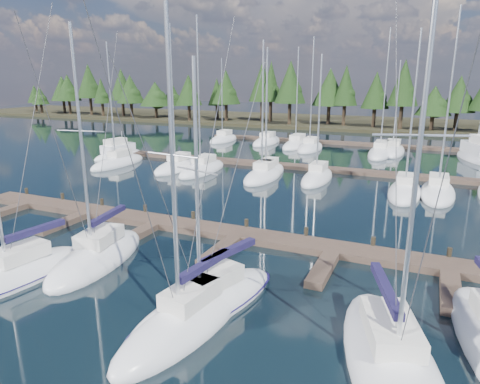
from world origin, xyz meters
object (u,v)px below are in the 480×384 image
at_px(front_sailboat_3, 186,321).
at_px(motor_yacht_left, 118,153).
at_px(main_dock, 236,238).
at_px(front_sailboat_1, 16,275).
at_px(front_sailboat_5, 391,362).
at_px(front_sailboat_2, 97,257).
at_px(motor_yacht_right, 479,156).
at_px(front_sailboat_4, 208,303).

relative_size(front_sailboat_3, motor_yacht_left, 1.63).
relative_size(main_dock, front_sailboat_3, 3.38).
bearing_deg(front_sailboat_1, main_dock, 49.96).
bearing_deg(front_sailboat_5, motor_yacht_left, 140.66).
bearing_deg(front_sailboat_2, motor_yacht_right, 62.62).
relative_size(front_sailboat_1, motor_yacht_right, 1.34).
bearing_deg(front_sailboat_3, front_sailboat_4, 86.73).
bearing_deg(front_sailboat_4, motor_yacht_right, 72.45).
height_order(main_dock, front_sailboat_5, front_sailboat_5).
height_order(front_sailboat_3, motor_yacht_left, front_sailboat_3).
bearing_deg(motor_yacht_left, front_sailboat_1, -58.92).
bearing_deg(motor_yacht_right, front_sailboat_1, -117.75).
height_order(front_sailboat_3, front_sailboat_5, front_sailboat_5).
xyz_separation_m(front_sailboat_1, motor_yacht_left, (-17.93, 29.75, 0.14)).
bearing_deg(front_sailboat_3, motor_yacht_right, 72.94).
relative_size(front_sailboat_2, front_sailboat_5, 0.88).
xyz_separation_m(motor_yacht_left, motor_yacht_right, (41.97, 15.94, 0.11)).
bearing_deg(front_sailboat_3, main_dock, 102.45).
xyz_separation_m(front_sailboat_2, front_sailboat_4, (7.91, -1.96, -0.01)).
bearing_deg(front_sailboat_5, front_sailboat_1, -178.46).
height_order(front_sailboat_1, front_sailboat_5, front_sailboat_5).
height_order(front_sailboat_2, front_sailboat_5, front_sailboat_5).
bearing_deg(front_sailboat_2, motor_yacht_left, 127.29).
xyz_separation_m(front_sailboat_1, front_sailboat_4, (10.05, 1.44, -0.02)).
relative_size(main_dock, front_sailboat_2, 3.34).
height_order(front_sailboat_2, front_sailboat_3, front_sailboat_2).
distance_m(main_dock, front_sailboat_2, 8.23).
distance_m(front_sailboat_3, motor_yacht_left, 40.93).
height_order(main_dock, motor_yacht_left, motor_yacht_left).
xyz_separation_m(front_sailboat_2, front_sailboat_5, (15.64, -2.92, 0.00)).
bearing_deg(motor_yacht_left, front_sailboat_3, -47.07).
bearing_deg(front_sailboat_5, main_dock, 138.28).
xyz_separation_m(front_sailboat_3, motor_yacht_right, (14.09, 45.91, 0.25)).
xyz_separation_m(front_sailboat_5, motor_yacht_right, (6.26, 45.21, 0.26)).
relative_size(front_sailboat_2, front_sailboat_4, 1.15).
height_order(front_sailboat_4, motor_yacht_left, front_sailboat_4).
distance_m(front_sailboat_1, motor_yacht_left, 34.73).
distance_m(front_sailboat_1, motor_yacht_right, 51.63).
distance_m(front_sailboat_5, motor_yacht_right, 45.64).
relative_size(front_sailboat_3, motor_yacht_right, 1.23).
bearing_deg(front_sailboat_1, front_sailboat_4, 8.15).
xyz_separation_m(front_sailboat_1, front_sailboat_2, (2.14, 3.40, -0.01)).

